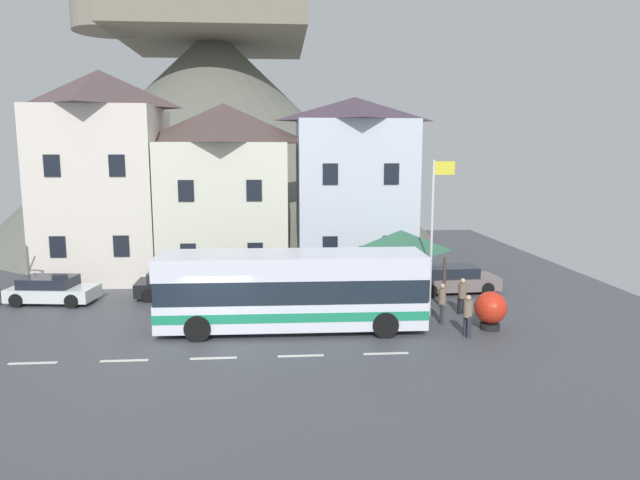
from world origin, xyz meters
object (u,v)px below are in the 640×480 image
townhouse_02 (354,188)px  public_bench (428,283)px  bus_shelter (401,241)px  pedestrian_01 (442,301)px  townhouse_01 (225,191)px  pedestrian_02 (468,314)px  parked_car_00 (452,279)px  hilltop_castle (215,126)px  pedestrian_00 (462,295)px  transit_bus (292,291)px  townhouse_00 (104,176)px  parked_car_03 (178,284)px  flagpole (434,226)px  parked_car_01 (52,290)px  harbour_buoy (491,309)px

townhouse_02 → public_bench: size_ratio=6.68×
bus_shelter → public_bench: bus_shelter is taller
townhouse_02 → pedestrian_01: (2.36, -9.68, -4.06)m
townhouse_01 → pedestrian_02: (10.11, -11.72, -3.96)m
townhouse_02 → parked_car_00: bearing=-45.6°
hilltop_castle → pedestrian_02: size_ratio=22.22×
pedestrian_00 → pedestrian_02: bearing=-104.9°
townhouse_01 → transit_bus: (3.46, -10.27, -3.29)m
townhouse_00 → public_bench: 18.64m
bus_shelter → parked_car_03: (-10.64, 1.55, -2.23)m
pedestrian_01 → flagpole: size_ratio=0.25×
hilltop_castle → public_bench: size_ratio=24.30×
townhouse_02 → public_bench: bearing=-53.5°
parked_car_00 → townhouse_01: bearing=154.0°
pedestrian_02 → public_bench: bearing=86.7°
townhouse_00 → flagpole: 18.66m
bus_shelter → parked_car_01: 16.56m
pedestrian_02 → flagpole: bearing=101.1°
parked_car_00 → parked_car_03: bearing=175.9°
transit_bus → parked_car_01: bearing=157.2°
townhouse_00 → townhouse_01: size_ratio=1.18×
pedestrian_02 → parked_car_01: bearing=160.4°
townhouse_02 → townhouse_01: bearing=177.9°
parked_car_00 → parked_car_01: parked_car_00 is taller
transit_bus → pedestrian_01: size_ratio=6.24×
parked_car_03 → pedestrian_00: pedestrian_00 is taller
bus_shelter → parked_car_01: bus_shelter is taller
harbour_buoy → transit_bus: bearing=175.7°
townhouse_02 → bus_shelter: (1.40, -5.99, -2.15)m
townhouse_01 → public_bench: (10.51, -4.63, -4.39)m
hilltop_castle → pedestrian_00: hilltop_castle is taller
pedestrian_02 → transit_bus: bearing=167.7°
hilltop_castle → harbour_buoy: (13.61, -27.55, -8.40)m
townhouse_02 → flagpole: (2.25, -8.52, -1.12)m
pedestrian_02 → parked_car_00: bearing=77.3°
pedestrian_01 → flagpole: bearing=95.1°
pedestrian_00 → harbour_buoy: bearing=-79.4°
pedestrian_01 → harbour_buoy: (1.71, -0.92, -0.13)m
townhouse_02 → public_bench: townhouse_02 is taller
townhouse_01 → flagpole: 12.99m
transit_bus → pedestrian_02: (6.66, -1.45, -0.66)m
public_bench → pedestrian_01: bearing=-99.4°
parked_car_03 → parked_car_01: bearing=-175.5°
transit_bus → pedestrian_00: 7.68m
townhouse_00 → parked_car_01: 7.67m
parked_car_00 → parked_car_03: size_ratio=1.10×
hilltop_castle → parked_car_00: bearing=-57.0°
transit_bus → bus_shelter: bus_shelter is taller
parked_car_01 → transit_bus: bearing=-16.7°
townhouse_00 → pedestrian_01: (16.33, -10.19, -4.76)m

